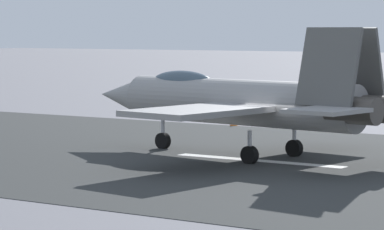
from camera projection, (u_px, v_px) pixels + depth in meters
name	position (u px, v px, depth m)	size (l,w,h in m)	color
ground_plane	(275.00, 162.00, 42.52)	(400.00, 400.00, 0.00)	slate
runway_strip	(275.00, 162.00, 42.51)	(240.00, 26.00, 0.02)	#2E3030
fighter_jet	(239.00, 101.00, 44.21)	(16.55, 14.17, 5.68)	gray
marker_cone_mid	(234.00, 121.00, 58.84)	(0.44, 0.44, 0.55)	orange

